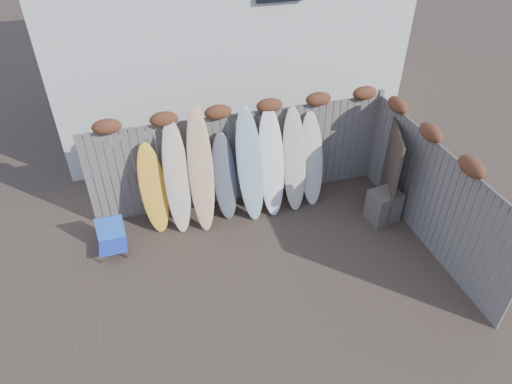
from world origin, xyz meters
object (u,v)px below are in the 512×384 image
object	(u,v)px
beach_chair	(112,237)
surfboard_0	(153,189)
lattice_panel	(391,172)
wooden_crate	(383,206)

from	to	relation	value
beach_chair	surfboard_0	bearing A→B (deg)	29.94
lattice_panel	wooden_crate	bearing A→B (deg)	-104.00
beach_chair	lattice_panel	bearing A→B (deg)	-2.95
lattice_panel	beach_chair	bearing A→B (deg)	-161.52
beach_chair	lattice_panel	world-z (taller)	lattice_panel
wooden_crate	beach_chair	bearing A→B (deg)	173.68
lattice_panel	surfboard_0	xyz separation A→B (m)	(-4.56, 0.79, -0.03)
beach_chair	lattice_panel	xyz separation A→B (m)	(5.45, -0.28, 0.60)
lattice_panel	surfboard_0	bearing A→B (deg)	-168.41
wooden_crate	surfboard_0	distance (m)	4.51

